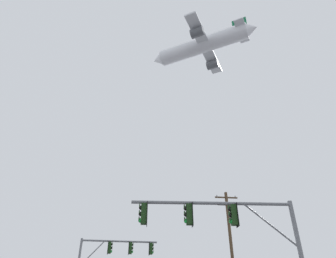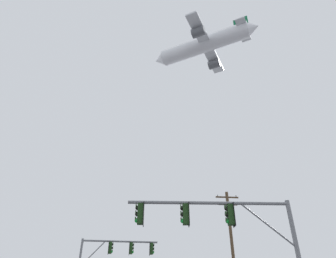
# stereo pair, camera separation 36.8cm
# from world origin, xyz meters

# --- Properties ---
(signal_pole_near) EXTENTS (7.44, 0.75, 5.82)m
(signal_pole_near) POSITION_xyz_m (3.14, 7.70, 4.57)
(signal_pole_near) COLOR slate
(signal_pole_near) RESTS_ON ground
(signal_pole_far) EXTENTS (6.35, 0.62, 6.33)m
(signal_pole_far) POSITION_xyz_m (-2.78, 21.07, 4.91)
(signal_pole_far) COLOR slate
(signal_pole_far) RESTS_ON ground
(utility_pole) EXTENTS (2.20, 0.28, 10.92)m
(utility_pole) POSITION_xyz_m (7.63, 21.49, 5.77)
(utility_pole) COLOR brown
(utility_pole) RESTS_ON ground
(airplane) EXTENTS (18.93, 14.61, 5.64)m
(airplane) POSITION_xyz_m (9.94, 33.41, 43.58)
(airplane) COLOR white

